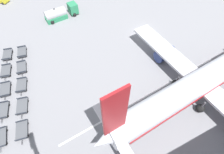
{
  "coord_description": "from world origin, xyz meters",
  "views": [
    {
      "loc": [
        25.86,
        -20.75,
        26.22
      ],
      "look_at": [
        10.14,
        -13.1,
        2.59
      ],
      "focal_mm": 28.0,
      "sensor_mm": 36.0,
      "label": 1
    }
  ],
  "objects_px": {
    "baggage_dolly_row_near_col_a": "(7,55)",
    "baggage_dolly_row_mid_a_col_d": "(22,106)",
    "baggage_dolly_row_near_col_e": "(0,138)",
    "baggage_dolly_row_near_col_d": "(3,111)",
    "baggage_dolly_row_mid_a_col_c": "(21,85)",
    "baggage_dolly_row_mid_a_col_a": "(22,52)",
    "fuel_tanker_secondary": "(60,13)",
    "baggage_dolly_row_near_col_c": "(5,90)",
    "airplane": "(207,78)",
    "baggage_dolly_row_mid_a_col_b": "(22,68)",
    "baggage_dolly_row_mid_a_col_e": "(22,130)",
    "baggage_dolly_row_near_col_b": "(6,71)"
  },
  "relations": [
    {
      "from": "baggage_dolly_row_near_col_a",
      "to": "baggage_dolly_row_mid_a_col_d",
      "type": "xyz_separation_m",
      "value": [
        13.27,
        0.83,
        0.0
      ]
    },
    {
      "from": "baggage_dolly_row_near_col_e",
      "to": "baggage_dolly_row_mid_a_col_d",
      "type": "xyz_separation_m",
      "value": [
        -3.89,
        3.71,
        0.0
      ]
    },
    {
      "from": "baggage_dolly_row_near_col_a",
      "to": "baggage_dolly_row_near_col_d",
      "type": "relative_size",
      "value": 1.0
    },
    {
      "from": "baggage_dolly_row_mid_a_col_c",
      "to": "baggage_dolly_row_mid_a_col_a",
      "type": "bearing_deg",
      "value": 170.67
    },
    {
      "from": "fuel_tanker_secondary",
      "to": "baggage_dolly_row_near_col_e",
      "type": "distance_m",
      "value": 29.99
    },
    {
      "from": "baggage_dolly_row_mid_a_col_d",
      "to": "baggage_dolly_row_near_col_c",
      "type": "bearing_deg",
      "value": -155.14
    },
    {
      "from": "airplane",
      "to": "baggage_dolly_row_near_col_c",
      "type": "height_order",
      "value": "airplane"
    },
    {
      "from": "airplane",
      "to": "fuel_tanker_secondary",
      "type": "relative_size",
      "value": 5.09
    },
    {
      "from": "baggage_dolly_row_near_col_c",
      "to": "baggage_dolly_row_near_col_d",
      "type": "height_order",
      "value": "same"
    },
    {
      "from": "baggage_dolly_row_mid_a_col_b",
      "to": "baggage_dolly_row_mid_a_col_d",
      "type": "height_order",
      "value": "same"
    },
    {
      "from": "baggage_dolly_row_near_col_a",
      "to": "baggage_dolly_row_mid_a_col_a",
      "type": "height_order",
      "value": "same"
    },
    {
      "from": "baggage_dolly_row_mid_a_col_d",
      "to": "baggage_dolly_row_mid_a_col_e",
      "type": "xyz_separation_m",
      "value": [
        4.11,
        -0.68,
        0.0
      ]
    },
    {
      "from": "baggage_dolly_row_mid_a_col_e",
      "to": "airplane",
      "type": "bearing_deg",
      "value": 78.77
    },
    {
      "from": "baggage_dolly_row_mid_a_col_d",
      "to": "baggage_dolly_row_near_col_b",
      "type": "bearing_deg",
      "value": -170.02
    },
    {
      "from": "baggage_dolly_row_near_col_d",
      "to": "baggage_dolly_row_near_col_e",
      "type": "bearing_deg",
      "value": -9.7
    },
    {
      "from": "airplane",
      "to": "baggage_dolly_row_mid_a_col_d",
      "type": "xyz_separation_m",
      "value": [
        -9.94,
        -28.7,
        -2.87
      ]
    },
    {
      "from": "baggage_dolly_row_near_col_d",
      "to": "baggage_dolly_row_mid_a_col_a",
      "type": "distance_m",
      "value": 13.09
    },
    {
      "from": "baggage_dolly_row_mid_a_col_c",
      "to": "baggage_dolly_row_mid_a_col_e",
      "type": "height_order",
      "value": "same"
    },
    {
      "from": "baggage_dolly_row_mid_a_col_a",
      "to": "baggage_dolly_row_mid_a_col_b",
      "type": "relative_size",
      "value": 1.0
    },
    {
      "from": "baggage_dolly_row_mid_a_col_c",
      "to": "baggage_dolly_row_mid_a_col_d",
      "type": "relative_size",
      "value": 1.0
    },
    {
      "from": "fuel_tanker_secondary",
      "to": "baggage_dolly_row_mid_a_col_e",
      "type": "height_order",
      "value": "fuel_tanker_secondary"
    },
    {
      "from": "baggage_dolly_row_near_col_e",
      "to": "baggage_dolly_row_mid_a_col_c",
      "type": "xyz_separation_m",
      "value": [
        -8.21,
        4.28,
        0.0
      ]
    },
    {
      "from": "fuel_tanker_secondary",
      "to": "baggage_dolly_row_mid_a_col_d",
      "type": "bearing_deg",
      "value": -30.52
    },
    {
      "from": "baggage_dolly_row_near_col_b",
      "to": "baggage_dolly_row_mid_a_col_b",
      "type": "xyz_separation_m",
      "value": [
        0.42,
        2.8,
        0.0
      ]
    },
    {
      "from": "baggage_dolly_row_near_col_a",
      "to": "baggage_dolly_row_mid_a_col_e",
      "type": "xyz_separation_m",
      "value": [
        17.38,
        0.14,
        0.0
      ]
    },
    {
      "from": "baggage_dolly_row_near_col_b",
      "to": "baggage_dolly_row_mid_a_col_e",
      "type": "relative_size",
      "value": 1.0
    },
    {
      "from": "baggage_dolly_row_near_col_a",
      "to": "baggage_dolly_row_near_col_b",
      "type": "bearing_deg",
      "value": -9.84
    },
    {
      "from": "baggage_dolly_row_near_col_a",
      "to": "baggage_dolly_row_near_col_c",
      "type": "bearing_deg",
      "value": -8.72
    },
    {
      "from": "baggage_dolly_row_mid_a_col_e",
      "to": "baggage_dolly_row_near_col_c",
      "type": "bearing_deg",
      "value": -170.5
    },
    {
      "from": "airplane",
      "to": "fuel_tanker_secondary",
      "type": "distance_m",
      "value": 35.22
    },
    {
      "from": "baggage_dolly_row_mid_a_col_b",
      "to": "baggage_dolly_row_mid_a_col_a",
      "type": "bearing_deg",
      "value": 170.16
    },
    {
      "from": "baggage_dolly_row_near_col_b",
      "to": "fuel_tanker_secondary",
      "type": "bearing_deg",
      "value": 131.15
    },
    {
      "from": "baggage_dolly_row_mid_a_col_a",
      "to": "baggage_dolly_row_mid_a_col_d",
      "type": "bearing_deg",
      "value": -8.73
    },
    {
      "from": "baggage_dolly_row_near_col_b",
      "to": "baggage_dolly_row_mid_a_col_c",
      "type": "height_order",
      "value": "same"
    },
    {
      "from": "baggage_dolly_row_near_col_c",
      "to": "baggage_dolly_row_near_col_e",
      "type": "distance_m",
      "value": 8.67
    },
    {
      "from": "baggage_dolly_row_mid_a_col_a",
      "to": "baggage_dolly_row_mid_a_col_d",
      "type": "distance_m",
      "value": 12.87
    },
    {
      "from": "baggage_dolly_row_near_col_a",
      "to": "baggage_dolly_row_mid_a_col_a",
      "type": "distance_m",
      "value": 2.83
    },
    {
      "from": "baggage_dolly_row_near_col_d",
      "to": "baggage_dolly_row_mid_a_col_e",
      "type": "relative_size",
      "value": 1.0
    },
    {
      "from": "baggage_dolly_row_near_col_a",
      "to": "baggage_dolly_row_mid_a_col_d",
      "type": "height_order",
      "value": "same"
    },
    {
      "from": "baggage_dolly_row_mid_a_col_b",
      "to": "baggage_dolly_row_near_col_d",
      "type": "bearing_deg",
      "value": -27.67
    },
    {
      "from": "baggage_dolly_row_near_col_d",
      "to": "airplane",
      "type": "bearing_deg",
      "value": 71.61
    },
    {
      "from": "fuel_tanker_secondary",
      "to": "baggage_dolly_row_near_col_c",
      "type": "xyz_separation_m",
      "value": [
        16.66,
        -14.7,
        -0.8
      ]
    },
    {
      "from": "baggage_dolly_row_near_col_c",
      "to": "baggage_dolly_row_near_col_d",
      "type": "distance_m",
      "value": 4.14
    },
    {
      "from": "baggage_dolly_row_mid_a_col_b",
      "to": "baggage_dolly_row_mid_a_col_c",
      "type": "height_order",
      "value": "same"
    },
    {
      "from": "baggage_dolly_row_near_col_b",
      "to": "baggage_dolly_row_mid_a_col_a",
      "type": "relative_size",
      "value": 1.0
    },
    {
      "from": "baggage_dolly_row_near_col_e",
      "to": "baggage_dolly_row_mid_a_col_a",
      "type": "xyz_separation_m",
      "value": [
        -16.61,
        5.66,
        0.0
      ]
    },
    {
      "from": "airplane",
      "to": "fuel_tanker_secondary",
      "type": "height_order",
      "value": "airplane"
    },
    {
      "from": "baggage_dolly_row_mid_a_col_e",
      "to": "baggage_dolly_row_near_col_d",
      "type": "bearing_deg",
      "value": -154.29
    },
    {
      "from": "fuel_tanker_secondary",
      "to": "baggage_dolly_row_mid_a_col_a",
      "type": "bearing_deg",
      "value": -51.02
    },
    {
      "from": "baggage_dolly_row_near_col_c",
      "to": "baggage_dolly_row_mid_a_col_e",
      "type": "height_order",
      "value": "same"
    }
  ]
}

